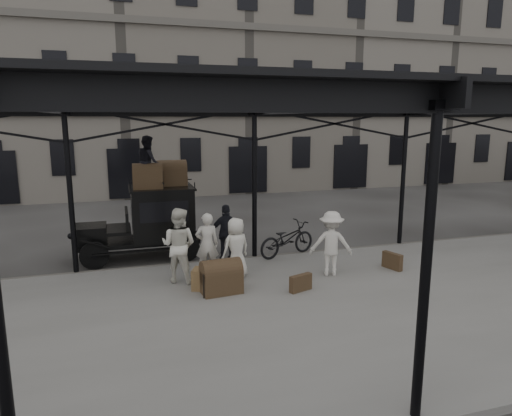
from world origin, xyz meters
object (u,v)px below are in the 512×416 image
Objects in this scene: porter_left at (207,244)px; steamer_trunk_roof_near at (148,178)px; bicycle at (287,239)px; steamer_trunk_platform at (221,279)px; porter_official at (227,233)px; taxi at (152,219)px.

steamer_trunk_roof_near is at bearing -55.04° from porter_left.
porter_left is at bearing 92.73° from bicycle.
bicycle reaches higher than steamer_trunk_platform.
bicycle is (2.61, 1.02, -0.32)m from porter_left.
porter_official is 1.95× the size of steamer_trunk_roof_near.
steamer_trunk_roof_near is (-1.30, 2.28, 1.51)m from porter_left.
steamer_trunk_roof_near reaches higher than taxi.
taxi is 1.86× the size of bicycle.
porter_official is at bearing -28.21° from steamer_trunk_roof_near.
steamer_trunk_roof_near is 0.91× the size of steamer_trunk_platform.
taxi is at bearing -31.38° from porter_official.
taxi is 4.29× the size of steamer_trunk_roof_near.
porter_left is 1.29m from porter_official.
bicycle is at bearing -153.36° from porter_left.
taxi is 3.92× the size of steamer_trunk_platform.
porter_left is (1.22, -2.53, -0.22)m from taxi.
steamer_trunk_platform is at bearing 79.05° from porter_official.
bicycle is (3.82, -1.51, -0.54)m from taxi.
taxi reaches higher than steamer_trunk_platform.
porter_left is 1.96× the size of steamer_trunk_roof_near.
steamer_trunk_platform is at bearing -71.51° from taxi.
porter_official reaches higher than bicycle.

